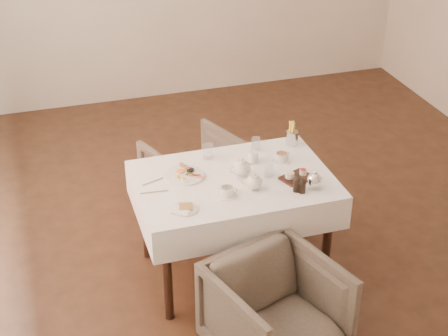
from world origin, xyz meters
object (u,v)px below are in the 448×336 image
object	(u,v)px
table	(234,194)
teapot_centre	(242,167)
armchair_near	(276,313)
breakfast_plate	(184,174)
armchair_far	(196,177)

from	to	relation	value
table	teapot_centre	size ratio (longest dim) A/B	7.79
armchair_near	breakfast_plate	bearing A→B (deg)	89.29
table	teapot_centre	xyz separation A→B (m)	(0.06, 0.02, 0.18)
table	breakfast_plate	size ratio (longest dim) A/B	4.76
armchair_far	breakfast_plate	distance (m)	0.86
armchair_near	teapot_centre	size ratio (longest dim) A/B	4.25
breakfast_plate	table	bearing A→B (deg)	-21.87
armchair_near	armchair_far	bearing A→B (deg)	73.46
armchair_far	teapot_centre	size ratio (longest dim) A/B	4.14
armchair_near	teapot_centre	bearing A→B (deg)	67.79
armchair_near	armchair_far	distance (m)	1.65
table	breakfast_plate	bearing A→B (deg)	156.68
armchair_far	breakfast_plate	xyz separation A→B (m)	(-0.26, -0.68, 0.45)
armchair_far	armchair_near	bearing A→B (deg)	70.02
breakfast_plate	teapot_centre	bearing A→B (deg)	-15.10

